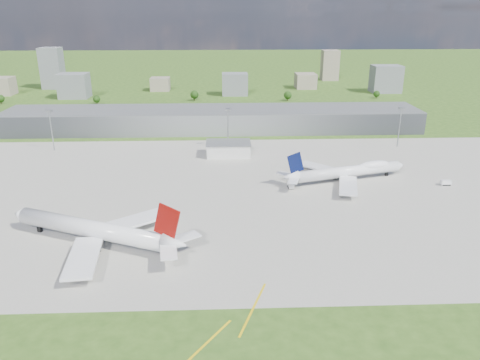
{
  "coord_description": "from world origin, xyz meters",
  "views": [
    {
      "loc": [
        6.39,
        -173.22,
        85.22
      ],
      "look_at": [
        14.43,
        32.29,
        9.0
      ],
      "focal_mm": 35.0,
      "sensor_mm": 36.0,
      "label": 1
    }
  ],
  "objects_px": {
    "van_white_far": "(446,183)",
    "airliner_blue_quad": "(349,171)",
    "airliner_red_twin": "(97,231)",
    "tug_yellow": "(170,248)",
    "van_white_near": "(291,185)"
  },
  "relations": [
    {
      "from": "van_white_near",
      "to": "van_white_far",
      "type": "distance_m",
      "value": 79.53
    },
    {
      "from": "van_white_far",
      "to": "airliner_blue_quad",
      "type": "bearing_deg",
      "value": 168.14
    },
    {
      "from": "airliner_red_twin",
      "to": "airliner_blue_quad",
      "type": "distance_m",
      "value": 130.84
    },
    {
      "from": "airliner_red_twin",
      "to": "tug_yellow",
      "type": "relative_size",
      "value": 18.03
    },
    {
      "from": "airliner_blue_quad",
      "to": "tug_yellow",
      "type": "distance_m",
      "value": 111.54
    },
    {
      "from": "airliner_red_twin",
      "to": "airliner_blue_quad",
      "type": "bearing_deg",
      "value": -126.02
    },
    {
      "from": "airliner_blue_quad",
      "to": "tug_yellow",
      "type": "relative_size",
      "value": 16.67
    },
    {
      "from": "airliner_blue_quad",
      "to": "tug_yellow",
      "type": "xyz_separation_m",
      "value": [
        -85.49,
        -71.52,
        -4.18
      ]
    },
    {
      "from": "tug_yellow",
      "to": "van_white_far",
      "type": "bearing_deg",
      "value": 4.13
    },
    {
      "from": "airliner_red_twin",
      "to": "van_white_near",
      "type": "relative_size",
      "value": 13.1
    },
    {
      "from": "tug_yellow",
      "to": "van_white_far",
      "type": "distance_m",
      "value": 147.59
    },
    {
      "from": "van_white_far",
      "to": "tug_yellow",
      "type": "bearing_deg",
      "value": -156.4
    },
    {
      "from": "van_white_far",
      "to": "van_white_near",
      "type": "bearing_deg",
      "value": 178.8
    },
    {
      "from": "airliner_blue_quad",
      "to": "van_white_far",
      "type": "xyz_separation_m",
      "value": [
        48.07,
        -8.71,
        -3.8
      ]
    },
    {
      "from": "airliner_blue_quad",
      "to": "van_white_far",
      "type": "distance_m",
      "value": 49.0
    }
  ]
}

